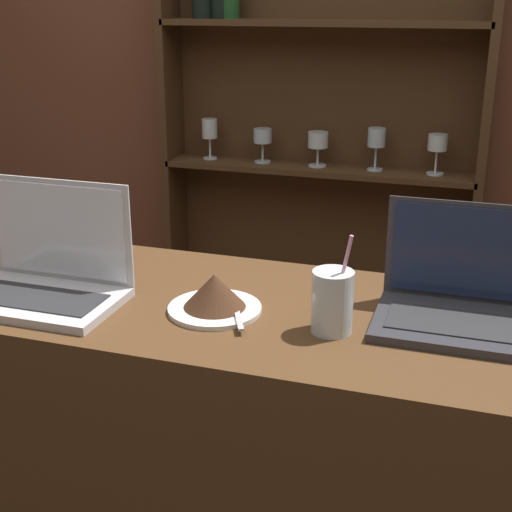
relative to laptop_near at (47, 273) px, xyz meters
name	(u,v)px	position (x,y,z in m)	size (l,w,h in m)	color
bar_counter	(238,512)	(0.39, 0.09, -0.58)	(2.10, 0.54, 1.06)	#4C3019
back_wall	(355,89)	(0.39, 1.35, 0.24)	(7.00, 0.06, 2.70)	brown
back_shelf	(315,180)	(0.27, 1.27, -0.08)	(1.13, 0.18, 1.97)	#472D19
laptop_near	(47,273)	(0.00, 0.00, 0.00)	(0.34, 0.21, 0.24)	silver
laptop_far	(469,300)	(0.85, 0.14, -0.01)	(0.34, 0.22, 0.22)	#333338
cake_plate	(215,295)	(0.36, 0.04, -0.02)	(0.19, 0.19, 0.08)	white
water_glass	(332,302)	(0.60, 0.02, 0.01)	(0.08, 0.08, 0.19)	silver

